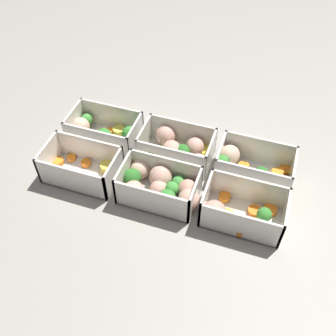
{
  "coord_description": "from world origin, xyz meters",
  "views": [
    {
      "loc": [
        -0.18,
        0.55,
        0.67
      ],
      "look_at": [
        0.0,
        0.0,
        0.03
      ],
      "focal_mm": 42.0,
      "sensor_mm": 36.0,
      "label": 1
    }
  ],
  "objects_px": {
    "container_near_center": "(178,149)",
    "container_far_center": "(160,186)",
    "container_near_right": "(102,131)",
    "container_far_right": "(83,168)",
    "container_far_left": "(237,211)",
    "container_near_left": "(251,167)"
  },
  "relations": [
    {
      "from": "container_near_right",
      "to": "container_far_center",
      "type": "height_order",
      "value": "same"
    },
    {
      "from": "container_near_center",
      "to": "container_far_right",
      "type": "xyz_separation_m",
      "value": [
        0.18,
        0.12,
        -0.0
      ]
    },
    {
      "from": "container_far_right",
      "to": "container_far_left",
      "type": "bearing_deg",
      "value": 178.77
    },
    {
      "from": "container_far_left",
      "to": "container_near_right",
      "type": "bearing_deg",
      "value": -19.66
    },
    {
      "from": "container_near_center",
      "to": "container_far_center",
      "type": "height_order",
      "value": "same"
    },
    {
      "from": "container_near_left",
      "to": "container_far_left",
      "type": "distance_m",
      "value": 0.13
    },
    {
      "from": "container_near_left",
      "to": "container_far_left",
      "type": "relative_size",
      "value": 1.08
    },
    {
      "from": "container_near_left",
      "to": "container_far_center",
      "type": "relative_size",
      "value": 0.97
    },
    {
      "from": "container_near_right",
      "to": "container_far_center",
      "type": "relative_size",
      "value": 0.94
    },
    {
      "from": "container_far_left",
      "to": "container_far_right",
      "type": "relative_size",
      "value": 0.97
    },
    {
      "from": "container_near_left",
      "to": "container_near_right",
      "type": "xyz_separation_m",
      "value": [
        0.36,
        -0.0,
        -0.0
      ]
    },
    {
      "from": "container_far_right",
      "to": "container_near_right",
      "type": "bearing_deg",
      "value": -85.8
    },
    {
      "from": "container_near_right",
      "to": "container_near_center",
      "type": "bearing_deg",
      "value": -179.65
    },
    {
      "from": "container_far_left",
      "to": "container_far_right",
      "type": "xyz_separation_m",
      "value": [
        0.35,
        -0.01,
        -0.0
      ]
    },
    {
      "from": "container_near_right",
      "to": "container_far_left",
      "type": "bearing_deg",
      "value": 160.34
    },
    {
      "from": "container_far_left",
      "to": "container_far_center",
      "type": "height_order",
      "value": "same"
    },
    {
      "from": "container_near_left",
      "to": "container_far_left",
      "type": "xyz_separation_m",
      "value": [
        0.0,
        0.13,
        -0.0
      ]
    },
    {
      "from": "container_near_right",
      "to": "container_far_left",
      "type": "relative_size",
      "value": 1.06
    },
    {
      "from": "container_far_center",
      "to": "container_far_right",
      "type": "bearing_deg",
      "value": 1.38
    },
    {
      "from": "container_near_center",
      "to": "container_far_center",
      "type": "bearing_deg",
      "value": 89.25
    },
    {
      "from": "container_near_center",
      "to": "container_near_right",
      "type": "distance_m",
      "value": 0.19
    },
    {
      "from": "container_near_left",
      "to": "container_far_center",
      "type": "height_order",
      "value": "same"
    }
  ]
}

